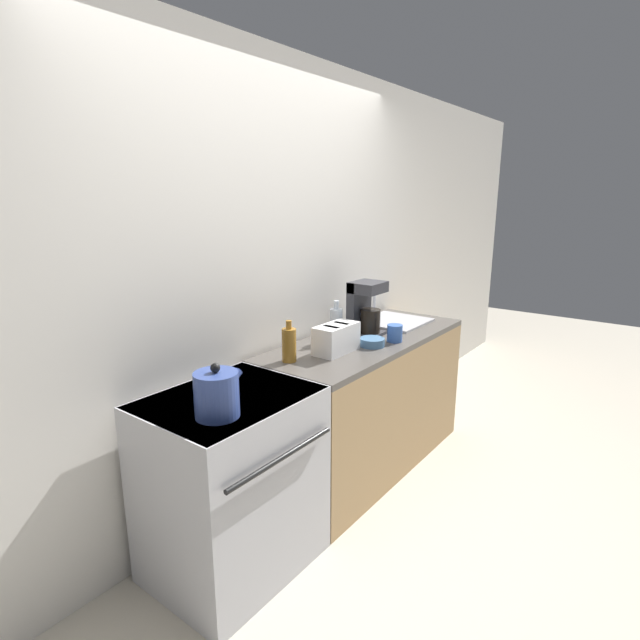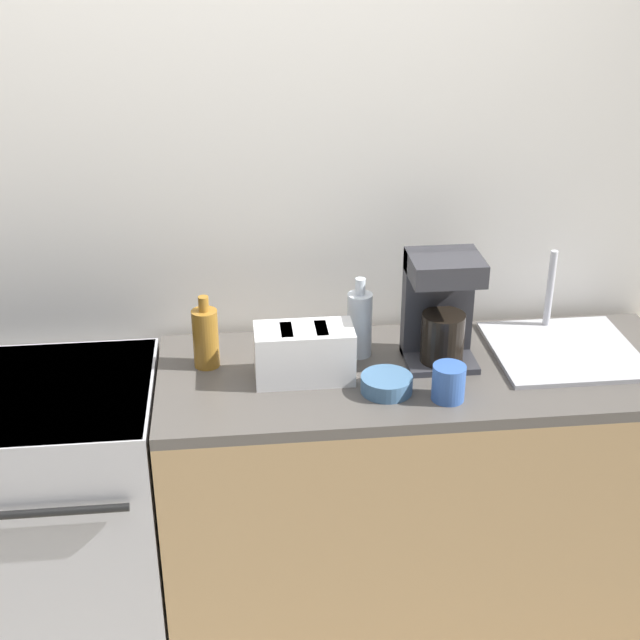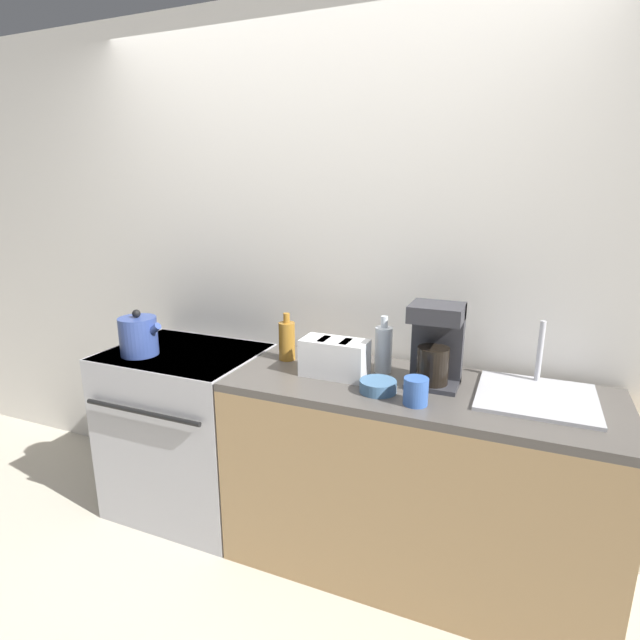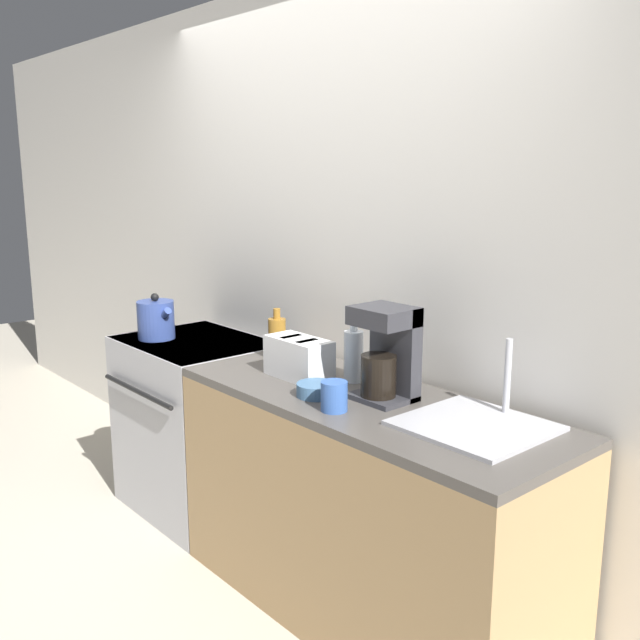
# 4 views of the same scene
# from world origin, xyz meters

# --- Properties ---
(ground_plane) EXTENTS (12.00, 12.00, 0.00)m
(ground_plane) POSITION_xyz_m (0.00, 0.00, 0.00)
(ground_plane) COLOR beige
(wall_back) EXTENTS (8.00, 0.05, 2.60)m
(wall_back) POSITION_xyz_m (0.00, 0.68, 1.30)
(wall_back) COLOR silver
(wall_back) RESTS_ON ground_plane
(stove) EXTENTS (0.78, 0.65, 0.90)m
(stove) POSITION_xyz_m (-0.63, 0.30, 0.46)
(stove) COLOR #B7B7BC
(stove) RESTS_ON ground_plane
(counter_block) EXTENTS (1.64, 0.62, 0.90)m
(counter_block) POSITION_xyz_m (0.58, 0.31, 0.45)
(counter_block) COLOR tan
(counter_block) RESTS_ON ground_plane
(kettle) EXTENTS (0.23, 0.19, 0.23)m
(kettle) POSITION_xyz_m (-0.80, 0.18, 1.00)
(kettle) COLOR #33478C
(kettle) RESTS_ON stove
(toaster) EXTENTS (0.30, 0.15, 0.17)m
(toaster) POSITION_xyz_m (0.21, 0.29, 0.98)
(toaster) COLOR white
(toaster) RESTS_ON counter_block
(coffee_maker) EXTENTS (0.22, 0.19, 0.36)m
(coffee_maker) POSITION_xyz_m (0.64, 0.37, 1.08)
(coffee_maker) COLOR #333338
(coffee_maker) RESTS_ON counter_block
(sink_tray) EXTENTS (0.45, 0.43, 0.28)m
(sink_tray) POSITION_xyz_m (1.05, 0.38, 0.91)
(sink_tray) COLOR #B7B7BC
(sink_tray) RESTS_ON counter_block
(bottle_clear) EXTENTS (0.08, 0.08, 0.26)m
(bottle_clear) POSITION_xyz_m (0.40, 0.43, 1.01)
(bottle_clear) COLOR silver
(bottle_clear) RESTS_ON counter_block
(bottle_amber) EXTENTS (0.08, 0.08, 0.23)m
(bottle_amber) POSITION_xyz_m (-0.08, 0.41, 1.00)
(bottle_amber) COLOR #9E6B23
(bottle_amber) RESTS_ON counter_block
(cup_blue) EXTENTS (0.10, 0.10, 0.11)m
(cup_blue) POSITION_xyz_m (0.61, 0.13, 0.95)
(cup_blue) COLOR #3860B2
(cup_blue) RESTS_ON counter_block
(bowl) EXTENTS (0.15, 0.15, 0.05)m
(bowl) POSITION_xyz_m (0.44, 0.19, 0.92)
(bowl) COLOR teal
(bowl) RESTS_ON counter_block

